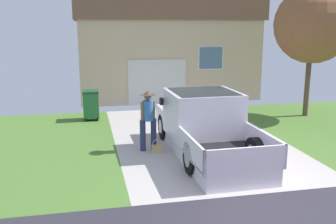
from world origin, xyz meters
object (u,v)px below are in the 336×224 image
pickup_truck (204,125)px  wheeled_trash_bin (91,104)px  person_with_hat (148,118)px  house_with_garage (164,47)px  front_yard_tree (312,26)px  handbag (157,148)px

pickup_truck → wheeled_trash_bin: size_ratio=4.46×
person_with_hat → house_with_garage: 9.72m
person_with_hat → front_yard_tree: bearing=8.6°
handbag → wheeled_trash_bin: (-1.77, 4.42, 0.50)m
pickup_truck → handbag: size_ratio=13.37×
pickup_truck → front_yard_tree: front_yard_tree is taller
person_with_hat → house_with_garage: house_with_garage is taller
handbag → front_yard_tree: bearing=25.6°
person_with_hat → handbag: person_with_hat is taller
wheeled_trash_bin → handbag: bearing=-68.2°
wheeled_trash_bin → pickup_truck: bearing=-55.5°
pickup_truck → handbag: bearing=174.1°
handbag → front_yard_tree: size_ratio=0.07×
handbag → wheeled_trash_bin: 4.79m
person_with_hat → house_with_garage: (2.34, 9.30, 1.55)m
pickup_truck → house_with_garage: 9.86m
handbag → house_with_garage: house_with_garage is taller
wheeled_trash_bin → house_with_garage: bearing=52.8°
pickup_truck → wheeled_trash_bin: pickup_truck is taller
pickup_truck → house_with_garage: (0.78, 9.68, 1.75)m
house_with_garage → wheeled_trash_bin: size_ratio=7.87×
pickup_truck → person_with_hat: size_ratio=2.90×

